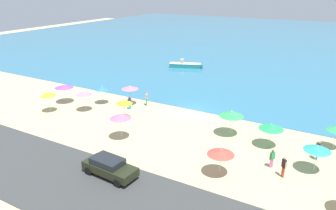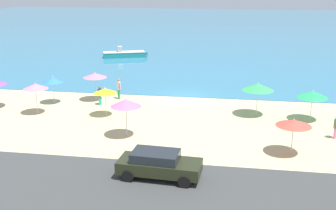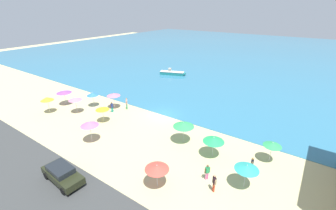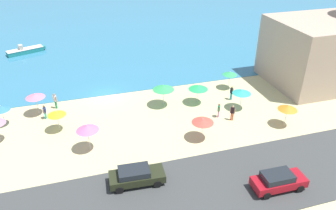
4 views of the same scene
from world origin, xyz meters
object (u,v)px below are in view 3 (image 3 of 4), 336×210
beach_umbrella_0 (184,124)px  skiff_nearshore (172,73)px  beach_umbrella_1 (247,167)px  bather_0 (207,171)px  bather_4 (127,103)px  bather_2 (214,182)px  beach_umbrella_9 (92,94)px  bather_1 (112,107)px  parked_car_1 (62,174)px  bather_3 (252,164)px  beach_umbrella_4 (113,95)px  beach_umbrella_5 (89,124)px  beach_umbrella_3 (157,167)px  beach_umbrella_6 (102,108)px  beach_umbrella_8 (273,144)px  beach_umbrella_12 (75,99)px  beach_umbrella_7 (47,99)px  beach_umbrella_2 (64,92)px  beach_umbrella_10 (214,139)px

beach_umbrella_0 → skiff_nearshore: bearing=126.2°
beach_umbrella_1 → bather_0: beach_umbrella_1 is taller
beach_umbrella_1 → bather_4: beach_umbrella_1 is taller
bather_0 → bather_2: bearing=-42.0°
beach_umbrella_9 → bather_1: size_ratio=1.47×
bather_4 → beach_umbrella_0: bearing=-13.8°
beach_umbrella_1 → parked_car_1: bearing=-148.0°
skiff_nearshore → bather_1: bearing=-80.6°
beach_umbrella_9 → bather_3: beach_umbrella_9 is taller
beach_umbrella_1 → beach_umbrella_4: (-21.53, 5.16, 0.14)m
beach_umbrella_0 → beach_umbrella_5: (-8.73, -5.96, 0.09)m
beach_umbrella_3 → bather_1: beach_umbrella_3 is taller
beach_umbrella_6 → bather_1: 3.29m
beach_umbrella_1 → bather_4: bearing=163.2°
beach_umbrella_8 → beach_umbrella_9: 25.78m
beach_umbrella_3 → beach_umbrella_9: beach_umbrella_9 is taller
bather_0 → bather_1: (-17.70, 4.95, -0.00)m
bather_3 → bather_4: bearing=169.1°
beach_umbrella_6 → bather_1: (-1.36, 2.78, -1.11)m
beach_umbrella_12 → bather_2: bearing=-7.1°
beach_umbrella_3 → bather_4: 16.86m
beach_umbrella_3 → beach_umbrella_6: (-13.15, 5.37, -0.01)m
beach_umbrella_5 → beach_umbrella_6: bearing=123.3°
beach_umbrella_7 → bather_0: size_ratio=1.58×
beach_umbrella_2 → parked_car_1: beach_umbrella_2 is taller
bather_0 → parked_car_1: bather_0 is taller
beach_umbrella_0 → bather_2: (6.04, -5.05, -1.30)m
beach_umbrella_0 → beach_umbrella_9: bearing=177.6°
beach_umbrella_4 → beach_umbrella_5: size_ratio=0.92×
skiff_nearshore → parked_car_1: bearing=-72.4°
bather_1 → beach_umbrella_4: bearing=122.5°
beach_umbrella_2 → bather_3: size_ratio=1.40×
beach_umbrella_6 → beach_umbrella_10: bearing=5.0°
bather_4 → bather_0: bearing=-22.6°
beach_umbrella_10 → bather_3: size_ratio=1.36×
beach_umbrella_5 → beach_umbrella_9: bearing=140.2°
beach_umbrella_0 → beach_umbrella_5: size_ratio=0.97×
beach_umbrella_0 → beach_umbrella_5: bearing=-145.7°
bather_2 → beach_umbrella_6: bearing=169.8°
bather_2 → beach_umbrella_7: bearing=178.8°
beach_umbrella_1 → beach_umbrella_4: bearing=166.5°
beach_umbrella_1 → parked_car_1: (-13.57, -8.48, -1.26)m
beach_umbrella_10 → bather_3: beach_umbrella_10 is taller
beach_umbrella_6 → beach_umbrella_10: size_ratio=0.97×
beach_umbrella_6 → beach_umbrella_5: bearing=-56.7°
beach_umbrella_6 → beach_umbrella_3: bearing=-22.2°
beach_umbrella_7 → bather_0: (25.13, 0.43, -1.32)m
beach_umbrella_1 → beach_umbrella_2: 29.01m
beach_umbrella_2 → beach_umbrella_10: bearing=1.8°
beach_umbrella_2 → bather_3: (28.93, 0.45, -1.20)m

